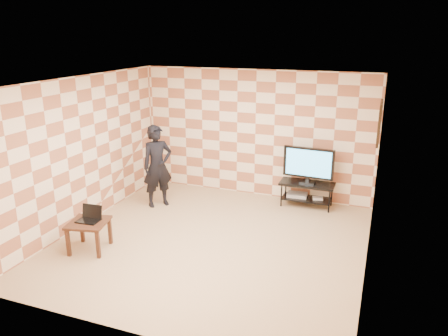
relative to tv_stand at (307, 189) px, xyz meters
The scene contains 14 objects.
floor 2.52m from the tv_stand, 118.98° to the right, with size 5.00×5.00×0.00m, color tan.
wall_back 1.59m from the tv_stand, 165.39° to the left, with size 5.00×0.02×2.70m, color beige.
wall_front 4.94m from the tv_stand, 104.48° to the right, with size 5.00×0.02×2.70m, color beige.
wall_left 4.42m from the tv_stand, 149.51° to the right, with size 0.02×5.00×2.70m, color beige.
wall_right 2.72m from the tv_stand, 59.44° to the right, with size 0.02×5.00×2.70m, color beige.
ceiling 3.42m from the tv_stand, 118.98° to the right, with size 5.00×5.00×0.02m, color white.
wall_art 2.12m from the tv_stand, 26.73° to the right, with size 0.04×0.72×0.72m.
tv_stand is the anchor object (origin of this frame).
tv 0.54m from the tv_stand, 86.41° to the right, with size 1.02×0.21×0.74m.
dvd_player 0.26m from the tv_stand, behind, with size 0.40×0.29×0.07m, color #ACACAF.
game_console 0.28m from the tv_stand, ahead, with size 0.20×0.15×0.05m, color silver.
side_table 4.31m from the tv_stand, 133.69° to the right, with size 0.71×0.71×0.50m.
laptop 4.28m from the tv_stand, 134.30° to the right, with size 0.37×0.30×0.24m.
person 3.07m from the tv_stand, 160.63° to the right, with size 0.61×0.40×1.67m, color black.
Camera 1 is at (2.54, -6.21, 3.43)m, focal length 35.00 mm.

